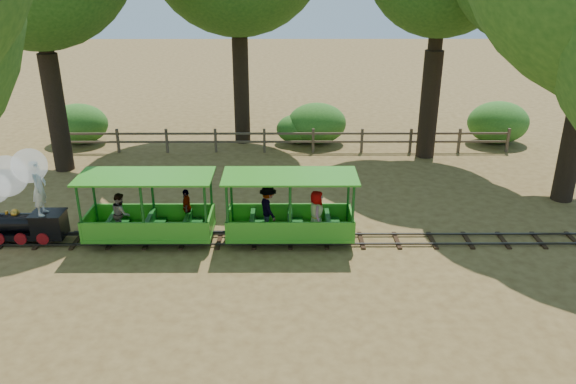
{
  "coord_description": "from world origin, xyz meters",
  "views": [
    {
      "loc": [
        -0.12,
        -14.06,
        7.27
      ],
      "look_at": [
        -0.06,
        0.5,
        1.3
      ],
      "focal_mm": 35.0,
      "sensor_mm": 36.0,
      "label": 1
    }
  ],
  "objects_px": {
    "carriage_front": "(148,217)",
    "carriage_rear": "(289,215)",
    "locomotive": "(16,190)",
    "fence": "(289,139)"
  },
  "relations": [
    {
      "from": "locomotive",
      "to": "carriage_rear",
      "type": "distance_m",
      "value": 7.44
    },
    {
      "from": "carriage_front",
      "to": "carriage_rear",
      "type": "xyz_separation_m",
      "value": [
        3.87,
        -0.03,
        0.05
      ]
    },
    {
      "from": "locomotive",
      "to": "carriage_front",
      "type": "height_order",
      "value": "locomotive"
    },
    {
      "from": "locomotive",
      "to": "carriage_front",
      "type": "xyz_separation_m",
      "value": [
        3.54,
        -0.06,
        -0.78
      ]
    },
    {
      "from": "locomotive",
      "to": "fence",
      "type": "distance_m",
      "value": 10.93
    },
    {
      "from": "locomotive",
      "to": "carriage_front",
      "type": "bearing_deg",
      "value": -0.99
    },
    {
      "from": "locomotive",
      "to": "fence",
      "type": "bearing_deg",
      "value": 46.8
    },
    {
      "from": "locomotive",
      "to": "carriage_rear",
      "type": "relative_size",
      "value": 0.75
    },
    {
      "from": "carriage_front",
      "to": "fence",
      "type": "relative_size",
      "value": 0.2
    },
    {
      "from": "locomotive",
      "to": "carriage_rear",
      "type": "bearing_deg",
      "value": -0.7
    }
  ]
}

